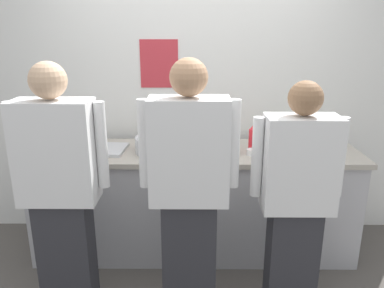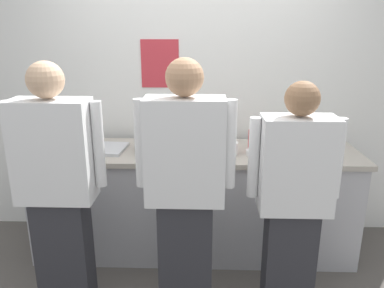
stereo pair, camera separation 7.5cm
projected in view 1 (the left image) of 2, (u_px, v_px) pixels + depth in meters
ground_plane at (194, 273)px, 2.99m from camera, size 9.00×9.00×0.00m
wall_back at (194, 90)px, 3.39m from camera, size 4.19×0.11×2.65m
prep_counter at (194, 201)px, 3.19m from camera, size 2.67×0.67×0.91m
chef_near_left at (59, 189)px, 2.36m from camera, size 0.61×0.24×1.68m
chef_center at (188, 189)px, 2.34m from camera, size 0.62×0.24×1.71m
chef_far_right at (296, 198)px, 2.37m from camera, size 0.58×0.24×1.57m
plate_stack_front at (285, 144)px, 3.08m from camera, size 0.23×0.23×0.08m
plate_stack_rear at (225, 148)px, 2.97m from camera, size 0.20×0.20×0.10m
mixing_bowl_steel at (159, 144)px, 3.01m from camera, size 0.39×0.39×0.12m
sheet_tray at (96, 149)px, 3.05m from camera, size 0.48×0.36×0.02m
squeeze_bottle_primary at (292, 133)px, 3.23m from camera, size 0.06×0.06×0.18m
squeeze_bottle_secondary at (197, 139)px, 3.06m from camera, size 0.05×0.05×0.19m
squeeze_bottle_spare at (252, 138)px, 3.03m from camera, size 0.06×0.06×0.21m
ramekin_green_sauce at (51, 150)px, 2.98m from camera, size 0.09×0.09×0.05m
ramekin_orange_sauce at (251, 152)px, 2.94m from camera, size 0.08×0.08×0.05m
ramekin_yellow_sauce at (306, 144)px, 3.16m from camera, size 0.10×0.10×0.04m
deli_cup at (327, 152)px, 2.87m from camera, size 0.09×0.09×0.10m
chefs_knife at (309, 152)px, 2.99m from camera, size 0.28×0.03×0.02m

